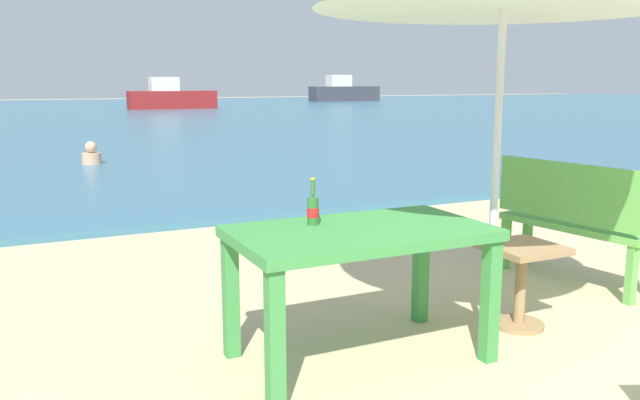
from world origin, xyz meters
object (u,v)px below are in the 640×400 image
swimmer_person (91,155)px  boat_ferry (344,92)px  picnic_table_green (360,247)px  boat_sailboat (171,97)px  beer_bottle_amber (313,208)px  side_table_wood (521,274)px  bench_green_left (571,215)px

swimmer_person → boat_ferry: boat_ferry is taller
picnic_table_green → swimmer_person: picnic_table_green is taller
picnic_table_green → boat_sailboat: size_ratio=0.30×
beer_bottle_amber → side_table_wood: 1.46m
bench_green_left → boat_sailboat: boat_sailboat is taller
swimmer_person → boat_ferry: bearing=55.7°
beer_bottle_amber → bench_green_left: (2.34, 0.35, -0.31)m
beer_bottle_amber → boat_ferry: 45.43m
side_table_wood → boat_sailboat: boat_sailboat is taller
bench_green_left → boat_sailboat: 31.99m
bench_green_left → boat_ferry: 44.08m
bench_green_left → swimmer_person: bench_green_left is taller
beer_bottle_amber → side_table_wood: beer_bottle_amber is taller
side_table_wood → beer_bottle_amber: bearing=171.7°
boat_ferry → boat_sailboat: bearing=-151.0°
beer_bottle_amber → boat_ferry: boat_ferry is taller
bench_green_left → boat_sailboat: (4.05, 31.74, 0.14)m
beer_bottle_amber → side_table_wood: size_ratio=0.49×
beer_bottle_amber → boat_ferry: (21.08, 40.24, -0.09)m
picnic_table_green → bench_green_left: (2.14, 0.53, -0.11)m
swimmer_person → beer_bottle_amber: bearing=-88.5°
side_table_wood → swimmer_person: (-1.59, 9.22, -0.11)m
bench_green_left → swimmer_person: (-2.57, 8.68, -0.30)m
beer_bottle_amber → swimmer_person: bearing=91.5°
side_table_wood → boat_sailboat: size_ratio=0.12×
beer_bottle_amber → boat_sailboat: 32.71m
side_table_wood → bench_green_left: size_ratio=0.43×
beer_bottle_amber → swimmer_person: beer_bottle_amber is taller
beer_bottle_amber → boat_sailboat: (6.39, 32.08, -0.17)m
side_table_wood → swimmer_person: bearing=99.8°
bench_green_left → boat_ferry: (18.74, 39.90, 0.23)m
swimmer_person → picnic_table_green: bearing=-87.3°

